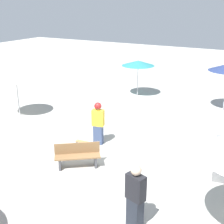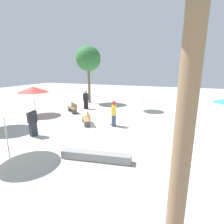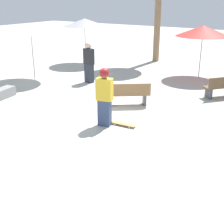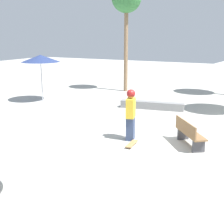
# 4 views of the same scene
# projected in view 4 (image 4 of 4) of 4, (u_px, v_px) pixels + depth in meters

# --- Properties ---
(ground_plane) EXTENTS (60.00, 60.00, 0.00)m
(ground_plane) POSITION_uv_depth(u_px,v_px,m) (161.00, 136.00, 11.25)
(ground_plane) COLOR #B2AFA8
(skater_main) EXTENTS (0.52, 0.37, 1.78)m
(skater_main) POSITION_uv_depth(u_px,v_px,m) (131.00, 113.00, 10.65)
(skater_main) COLOR #38476B
(skater_main) RESTS_ON ground_plane
(skateboard) EXTENTS (0.81, 0.26, 0.07)m
(skateboard) POSITION_uv_depth(u_px,v_px,m) (132.00, 144.00, 10.32)
(skateboard) COLOR #B7844C
(skateboard) RESTS_ON ground_plane
(concrete_ledge) EXTENTS (0.92, 3.13, 0.37)m
(concrete_ledge) POSITION_uv_depth(u_px,v_px,m) (152.00, 105.00, 15.28)
(concrete_ledge) COLOR gray
(concrete_ledge) RESTS_ON ground_plane
(bench_far) EXTENTS (1.54, 1.31, 0.85)m
(bench_far) POSITION_uv_depth(u_px,v_px,m) (189.00, 133.00, 10.21)
(bench_far) COLOR #47474C
(bench_far) RESTS_ON ground_plane
(shade_umbrella_navy) EXTENTS (2.02, 2.02, 2.52)m
(shade_umbrella_navy) POSITION_uv_depth(u_px,v_px,m) (40.00, 58.00, 16.53)
(shade_umbrella_navy) COLOR #B7B7BC
(shade_umbrella_navy) RESTS_ON ground_plane
(palm_tree_left) EXTENTS (1.83, 1.83, 6.64)m
(palm_tree_left) POSITION_uv_depth(u_px,v_px,m) (126.00, 0.00, 18.84)
(palm_tree_left) COLOR #896B4C
(palm_tree_left) RESTS_ON ground_plane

